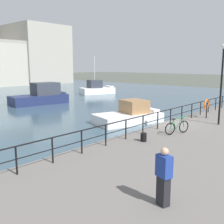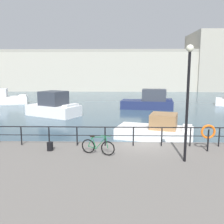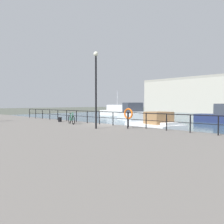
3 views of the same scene
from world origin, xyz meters
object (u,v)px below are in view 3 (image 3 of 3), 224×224
Objects in this scene: mooring_bollard at (60,120)px; quay_lamp_post at (96,80)px; moored_blue_motorboat at (119,111)px; life_ring_stand at (128,114)px; moored_white_yacht at (132,114)px; parked_bicycle at (71,119)px; moored_green_narrowboat at (224,116)px; moored_small_launch at (155,125)px.

mooring_bollard is 7.40m from quay_lamp_post.
mooring_bollard is at bearing -74.79° from moored_blue_motorboat.
life_ring_stand reaches higher than mooring_bollard.
life_ring_stand is (11.93, -15.27, 0.85)m from moored_white_yacht.
mooring_bollard is at bearing -173.21° from parked_bicycle.
parked_bicycle is 5.68m from life_ring_stand.
quay_lamp_post is at bearing -30.27° from moored_white_yacht.
moored_white_yacht reaches higher than moored_green_narrowboat.
quay_lamp_post is at bearing -135.36° from life_ring_stand.
moored_green_narrowboat is (22.82, -3.79, 0.04)m from moored_blue_motorboat.
moored_blue_motorboat is 29.09m from mooring_bollard.
moored_blue_motorboat is at bearing 155.61° from moored_small_launch.
quay_lamp_post reaches higher than life_ring_stand.
moored_white_yacht is 1.07× the size of moored_small_launch.
moored_small_launch is 3.64× the size of parked_bicycle.
quay_lamp_post is at bearing -83.55° from moored_green_narrowboat.
mooring_bollard is 0.31× the size of life_ring_stand.
moored_small_launch is 14.06× the size of mooring_bollard.
life_ring_stand is (1.67, -5.86, 1.26)m from moored_small_launch.
quay_lamp_post reaches higher than parked_bicycle.
mooring_bollard is at bearing -48.14° from moored_white_yacht.
life_ring_stand reaches higher than moored_small_launch.
life_ring_stand is (5.61, 0.66, 0.59)m from parked_bicycle.
moored_blue_motorboat is 1.27× the size of moored_green_narrowboat.
mooring_bollard is (3.78, -15.40, 0.09)m from moored_white_yacht.
moored_green_narrowboat is at bearing 69.86° from mooring_bollard.
moored_white_yacht is 20.00m from quay_lamp_post.
quay_lamp_post reaches higher than moored_green_narrowboat.
moored_blue_motorboat is 1.49× the size of moored_small_launch.
parked_bicycle is 1.21× the size of life_ring_stand.
moored_small_launch is at bearing -85.38° from moored_green_narrowboat.
moored_white_yacht is 12.84m from moored_green_narrowboat.
moored_small_launch is at bearing -57.23° from moored_blue_motorboat.
life_ring_stand is 0.27× the size of quay_lamp_post.
moored_green_narrowboat reaches higher than moored_small_launch.
moored_green_narrowboat reaches higher than parked_bicycle.
moored_white_yacht is 14.98× the size of mooring_bollard.
quay_lamp_post is (-1.14, -22.49, 3.21)m from moored_green_narrowboat.
mooring_bollard is at bearing -120.42° from moored_small_launch.
quay_lamp_post is (4.05, -0.88, 2.88)m from parked_bicycle.
parked_bicycle is at bearing -94.16° from moored_green_narrowboat.
moored_blue_motorboat is 6.59× the size of life_ring_stand.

